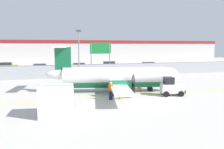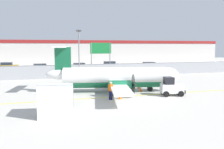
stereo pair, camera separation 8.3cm
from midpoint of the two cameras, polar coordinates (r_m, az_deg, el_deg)
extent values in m
plane|color=#BCB7AD|center=(22.89, 4.19, -5.98)|extent=(140.00, 140.00, 0.00)
cube|color=yellow|center=(24.72, 2.49, -5.02)|extent=(84.00, 0.20, 0.01)
cube|color=gray|center=(39.84, -5.27, 0.80)|extent=(98.00, 0.04, 2.00)
cylinder|color=slate|center=(39.76, -5.29, 2.30)|extent=(98.00, 0.10, 0.10)
cube|color=#38383A|center=(51.19, -7.93, 0.97)|extent=(98.00, 17.00, 0.12)
cube|color=#BCB7B2|center=(69.30, -10.46, 4.99)|extent=(91.00, 8.00, 6.50)
cube|color=maroon|center=(65.32, -10.09, 7.42)|extent=(91.00, 0.20, 0.80)
cylinder|color=white|center=(26.79, 0.72, -0.34)|extent=(11.10, 4.35, 1.90)
ellipsoid|color=white|center=(27.86, 12.61, -0.23)|extent=(2.87, 2.33, 1.80)
ellipsoid|color=white|center=(26.91, -11.59, -0.01)|extent=(3.25, 1.72, 1.05)
cylinder|color=#145938|center=(26.85, 0.72, -1.44)|extent=(9.91, 3.69, 1.48)
cube|color=white|center=(26.87, 0.93, -1.54)|extent=(5.21, 15.94, 0.18)
cylinder|color=#145938|center=(29.45, 0.88, -0.83)|extent=(2.35, 1.38, 0.90)
cone|color=black|center=(29.57, 3.10, -0.81)|extent=(0.54, 0.53, 0.44)
cylinder|color=#262626|center=(29.59, 3.39, -0.81)|extent=(0.52, 2.05, 2.10)
cylinder|color=#145938|center=(24.33, 1.93, -2.39)|extent=(2.35, 1.38, 0.90)
cone|color=black|center=(24.47, 4.61, -2.36)|extent=(0.54, 0.53, 0.44)
cylinder|color=#262626|center=(24.50, 4.96, -2.35)|extent=(0.52, 2.05, 2.10)
cube|color=#145938|center=(26.76, -11.06, 2.87)|extent=(1.70, 0.56, 3.10)
cube|color=white|center=(26.73, -11.43, 6.18)|extent=(2.17, 4.92, 0.14)
cylinder|color=#59595B|center=(27.50, 8.77, -2.26)|extent=(0.17, 0.17, 0.97)
cylinder|color=black|center=(27.58, 8.75, -3.26)|extent=(0.63, 0.35, 0.60)
cylinder|color=#59595B|center=(29.07, -0.23, -1.63)|extent=(0.17, 0.17, 0.90)
cylinder|color=black|center=(29.14, -0.23, -2.50)|extent=(0.79, 0.39, 0.76)
cylinder|color=#59595B|center=(24.71, 0.45, -3.08)|extent=(0.17, 0.17, 0.90)
cylinder|color=black|center=(24.79, 0.45, -4.10)|extent=(0.79, 0.39, 0.76)
cube|color=silver|center=(25.69, 13.62, -3.11)|extent=(2.39, 1.57, 0.90)
cube|color=black|center=(25.47, 12.92, -1.36)|extent=(1.10, 1.18, 0.70)
cube|color=black|center=(26.12, 16.01, -3.70)|extent=(0.40, 1.11, 0.30)
cylinder|color=black|center=(26.56, 14.74, -3.82)|extent=(0.59, 0.30, 0.56)
cylinder|color=black|center=(25.45, 15.62, -4.29)|extent=(0.59, 0.30, 0.56)
cylinder|color=black|center=(26.12, 11.62, -3.91)|extent=(0.59, 0.30, 0.56)
cylinder|color=black|center=(24.99, 12.37, -4.40)|extent=(0.59, 0.30, 0.56)
cylinder|color=#191E4C|center=(23.00, 0.02, -4.82)|extent=(0.23, 0.23, 0.85)
cylinder|color=#191E4C|center=(23.10, -0.41, -4.77)|extent=(0.23, 0.23, 0.85)
cylinder|color=orange|center=(22.92, -0.20, -3.01)|extent=(0.48, 0.48, 0.60)
cylinder|color=orange|center=(22.80, 0.27, -2.99)|extent=(0.14, 0.14, 0.55)
cylinder|color=orange|center=(23.03, -0.67, -2.89)|extent=(0.14, 0.14, 0.55)
sphere|color=tan|center=(22.85, -0.20, -1.93)|extent=(0.22, 0.22, 0.22)
cube|color=silver|center=(18.14, -12.52, -5.87)|extent=(2.65, 2.31, 2.20)
cube|color=#333338|center=(18.14, -12.52, -5.87)|extent=(2.43, 0.42, 2.20)
cube|color=orange|center=(29.50, 6.24, -3.14)|extent=(0.36, 0.36, 0.04)
cone|color=orange|center=(29.45, 6.25, -2.52)|extent=(0.28, 0.28, 0.60)
cylinder|color=white|center=(29.44, 6.25, -2.37)|extent=(0.17, 0.17, 0.08)
cube|color=orange|center=(26.53, 12.83, -4.35)|extent=(0.36, 0.36, 0.04)
cone|color=orange|center=(26.47, 12.84, -3.67)|extent=(0.28, 0.28, 0.60)
cylinder|color=white|center=(26.46, 12.85, -3.50)|extent=(0.17, 0.17, 0.08)
cube|color=orange|center=(27.54, 6.59, -3.83)|extent=(0.36, 0.36, 0.04)
cone|color=orange|center=(27.48, 6.60, -3.18)|extent=(0.28, 0.28, 0.60)
cylinder|color=white|center=(27.47, 6.61, -3.01)|extent=(0.17, 0.17, 0.08)
cube|color=orange|center=(23.63, 1.94, -5.52)|extent=(0.36, 0.36, 0.04)
cone|color=orange|center=(23.56, 1.95, -4.76)|extent=(0.28, 0.28, 0.60)
cylinder|color=white|center=(23.55, 1.95, -4.57)|extent=(0.17, 0.17, 0.08)
cube|color=#B28C19|center=(54.99, -22.72, 1.61)|extent=(4.22, 1.76, 0.80)
cube|color=#262D38|center=(54.96, -22.91, 2.31)|extent=(2.22, 1.59, 0.56)
cylinder|color=black|center=(55.77, -21.18, 1.41)|extent=(0.60, 0.21, 0.60)
cylinder|color=black|center=(53.98, -21.33, 1.25)|extent=(0.60, 0.21, 0.60)
cylinder|color=black|center=(56.08, -24.03, 1.31)|extent=(0.60, 0.21, 0.60)
cylinder|color=black|center=(54.30, -24.27, 1.15)|extent=(0.60, 0.21, 0.60)
cube|color=red|center=(48.70, -16.30, 1.29)|extent=(4.38, 2.22, 0.80)
cube|color=#262D38|center=(48.67, -16.16, 2.09)|extent=(2.38, 1.83, 0.56)
cylinder|color=black|center=(47.66, -17.80, 0.75)|extent=(0.62, 0.27, 0.60)
cylinder|color=black|center=(49.44, -18.05, 0.93)|extent=(0.62, 0.27, 0.60)
cylinder|color=black|center=(48.07, -14.49, 0.90)|extent=(0.62, 0.27, 0.60)
cylinder|color=black|center=(49.83, -14.85, 1.08)|extent=(0.62, 0.27, 0.60)
cube|color=#19662D|center=(49.16, -7.32, 1.54)|extent=(4.26, 1.85, 0.80)
cube|color=#262D38|center=(49.09, -7.50, 2.33)|extent=(2.25, 1.64, 0.56)
cylinder|color=black|center=(50.28, -5.87, 1.31)|extent=(0.61, 0.22, 0.60)
cylinder|color=black|center=(48.51, -5.53, 1.12)|extent=(0.61, 0.22, 0.60)
cylinder|color=black|center=(49.91, -9.05, 1.22)|extent=(0.61, 0.22, 0.60)
cylinder|color=black|center=(48.13, -8.82, 1.03)|extent=(0.61, 0.22, 0.60)
cube|color=#19662D|center=(53.93, -0.38, 2.03)|extent=(4.32, 2.02, 0.80)
cube|color=#262D38|center=(53.83, -0.53, 2.75)|extent=(2.31, 1.72, 0.56)
cylinder|color=black|center=(55.30, 0.64, 1.81)|extent=(0.61, 0.25, 0.60)
cylinder|color=black|center=(53.65, 1.37, 1.66)|extent=(0.61, 0.25, 0.60)
cylinder|color=black|center=(54.31, -2.10, 1.72)|extent=(0.61, 0.25, 0.60)
cylinder|color=black|center=(52.62, -1.44, 1.57)|extent=(0.61, 0.25, 0.60)
cube|color=#19662D|center=(52.22, 8.35, 1.82)|extent=(4.25, 1.82, 0.80)
cube|color=#262D38|center=(52.23, 8.51, 2.56)|extent=(2.24, 1.62, 0.56)
cylinder|color=black|center=(50.87, 7.31, 1.35)|extent=(0.61, 0.22, 0.60)
cylinder|color=black|center=(52.52, 6.55, 1.52)|extent=(0.61, 0.22, 0.60)
cylinder|color=black|center=(52.01, 10.15, 1.41)|extent=(0.61, 0.22, 0.60)
cylinder|color=black|center=(53.64, 9.32, 1.58)|extent=(0.61, 0.22, 0.60)
cylinder|color=slate|center=(36.76, -7.47, 4.20)|extent=(0.16, 0.16, 7.00)
cube|color=#333333|center=(36.80, -7.55, 9.89)|extent=(0.70, 0.30, 0.24)
cylinder|color=slate|center=(41.37, -4.67, 3.44)|extent=(0.14, 0.14, 5.50)
cylinder|color=slate|center=(42.17, -0.42, 3.52)|extent=(0.14, 0.14, 5.50)
cube|color=#14662D|center=(41.69, -2.54, 6.03)|extent=(3.60, 0.10, 1.80)
camera|label=1|loc=(0.04, -89.91, 0.01)|focal=40.00mm
camera|label=2|loc=(0.04, 90.09, -0.01)|focal=40.00mm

